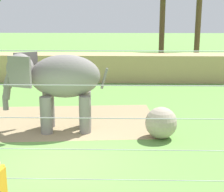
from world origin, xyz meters
name	(u,v)px	position (x,y,z in m)	size (l,w,h in m)	color
ground_plane	(57,160)	(0.00, 0.00, 0.00)	(120.00, 120.00, 0.00)	#609342
dirt_patch	(67,121)	(-0.29, 3.62, 0.00)	(6.92, 4.32, 0.01)	#937F5B
embankment_wall	(91,67)	(0.00, 11.76, 0.81)	(36.00, 1.80, 1.62)	tan
elephant	(57,80)	(-0.40, 2.62, 1.82)	(3.71, 1.61, 2.75)	gray
enrichment_ball	(161,123)	(3.16, 1.87, 0.53)	(1.06, 1.06, 1.06)	tan
cable_fence	(33,129)	(0.00, -2.32, 1.77)	(11.35, 0.27, 3.52)	brown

